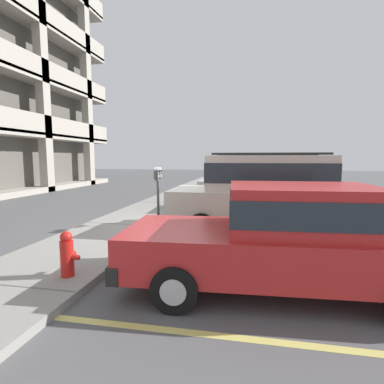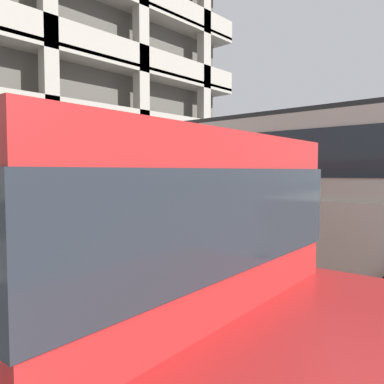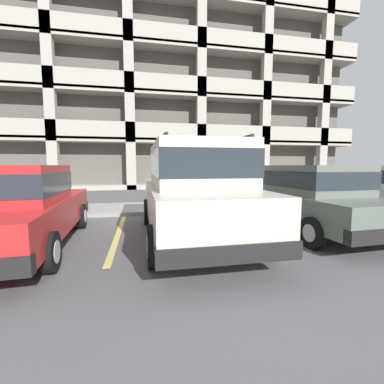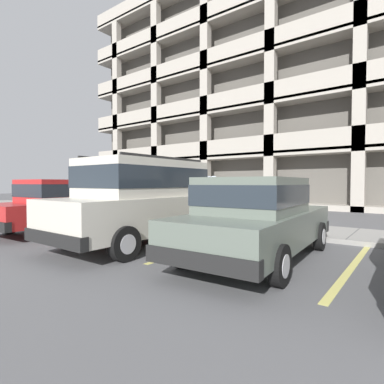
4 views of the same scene
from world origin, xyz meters
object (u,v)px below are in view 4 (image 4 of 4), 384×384
at_px(red_sedan, 66,204).
at_px(dark_hatchback, 257,216).
at_px(parking_meter_near, 211,189).
at_px(silver_suv, 146,198).
at_px(parking_meter_far, 97,188).
at_px(fire_hydrant, 138,208).
at_px(parking_garage, 299,98).

relative_size(red_sedan, dark_hatchback, 1.00).
bearing_deg(red_sedan, parking_meter_near, 38.52).
relative_size(silver_suv, parking_meter_far, 3.17).
relative_size(silver_suv, fire_hydrant, 6.84).
bearing_deg(fire_hydrant, parking_meter_near, -4.64).
height_order(red_sedan, parking_meter_far, parking_meter_far).
bearing_deg(parking_meter_far, parking_garage, 73.30).
height_order(silver_suv, fire_hydrant, silver_suv).
bearing_deg(fire_hydrant, silver_suv, -40.49).
bearing_deg(dark_hatchback, parking_garage, 101.99).
height_order(parking_meter_far, fire_hydrant, parking_meter_far).
bearing_deg(silver_suv, parking_meter_far, 153.92).
distance_m(silver_suv, dark_hatchback, 2.81).
bearing_deg(parking_meter_near, silver_suv, -90.48).
height_order(silver_suv, parking_meter_far, silver_suv).
bearing_deg(parking_garage, fire_hydrant, -98.05).
bearing_deg(silver_suv, red_sedan, -177.92).
distance_m(red_sedan, parking_meter_far, 4.01).
xyz_separation_m(dark_hatchback, parking_meter_far, (-8.69, 2.66, 0.42)).
distance_m(dark_hatchback, parking_meter_near, 3.84).
xyz_separation_m(dark_hatchback, parking_meter_near, (-2.76, 2.62, 0.45)).
distance_m(parking_meter_near, parking_meter_far, 5.92).
bearing_deg(parking_meter_far, silver_suv, -25.74).
bearing_deg(silver_suv, parking_garage, 95.36).
height_order(dark_hatchback, parking_meter_near, parking_meter_near).
xyz_separation_m(red_sedan, parking_meter_near, (3.28, 2.95, 0.45)).
distance_m(dark_hatchback, parking_garage, 18.55).
height_order(parking_garage, fire_hydrant, parking_garage).
bearing_deg(fire_hydrant, parking_meter_far, -173.44).
height_order(dark_hatchback, fire_hydrant, dark_hatchback).
xyz_separation_m(silver_suv, parking_meter_near, (0.02, 2.81, 0.18)).
bearing_deg(parking_meter_far, dark_hatchback, -17.03).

